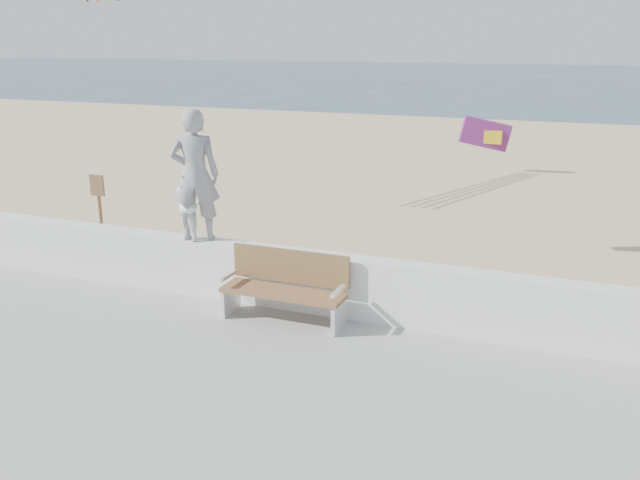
{
  "coord_description": "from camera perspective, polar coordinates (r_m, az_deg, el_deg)",
  "views": [
    {
      "loc": [
        3.57,
        -6.72,
        4.09
      ],
      "look_at": [
        0.2,
        1.8,
        1.35
      ],
      "focal_mm": 38.0,
      "sensor_mm": 36.0,
      "label": 1
    }
  ],
  "objects": [
    {
      "name": "adult",
      "position": [
        10.5,
        -10.49,
        5.4
      ],
      "size": [
        0.87,
        0.74,
        2.02
      ],
      "primitive_type": "imported",
      "rotation": [
        0.0,
        0.0,
        3.56
      ],
      "color": "gray",
      "rests_on": "seawall"
    },
    {
      "name": "parafoil_kite",
      "position": [
        12.88,
        13.84,
        8.66
      ],
      "size": [
        0.96,
        0.48,
        0.64
      ],
      "color": "red",
      "rests_on": "ground"
    },
    {
      "name": "sign",
      "position": [
        14.03,
        -18.1,
        2.87
      ],
      "size": [
        0.32,
        0.07,
        1.46
      ],
      "color": "olive",
      "rests_on": "sand"
    },
    {
      "name": "sand",
      "position": [
        16.62,
        8.51,
        2.37
      ],
      "size": [
        90.0,
        40.0,
        0.08
      ],
      "primitive_type": "cube",
      "color": "#D2B48C",
      "rests_on": "ground"
    },
    {
      "name": "child",
      "position": [
        10.65,
        -10.88,
        3.05
      ],
      "size": [
        0.64,
        0.56,
        1.12
      ],
      "primitive_type": "imported",
      "rotation": [
        0.0,
        0.0,
        2.85
      ],
      "color": "white",
      "rests_on": "seawall"
    },
    {
      "name": "bench",
      "position": [
        9.71,
        -2.91,
        -3.87
      ],
      "size": [
        1.8,
        0.57,
        1.0
      ],
      "color": "#8D5F3D",
      "rests_on": "boardwalk"
    },
    {
      "name": "ground",
      "position": [
        8.64,
        -5.75,
        -11.7
      ],
      "size": [
        220.0,
        220.0,
        0.0
      ],
      "primitive_type": "plane",
      "color": "#2C4759",
      "rests_on": "ground"
    },
    {
      "name": "seawall",
      "position": [
        10.04,
        -0.64,
        -3.51
      ],
      "size": [
        30.0,
        0.35,
        0.9
      ],
      "primitive_type": "cube",
      "color": "white",
      "rests_on": "boardwalk"
    }
  ]
}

